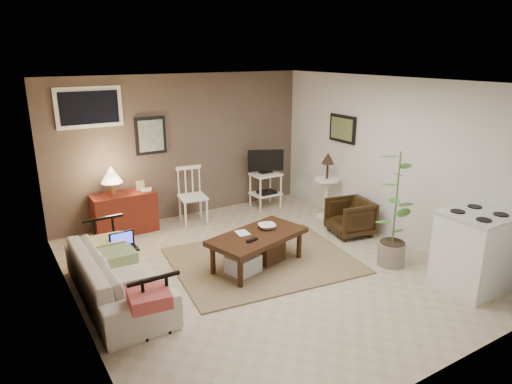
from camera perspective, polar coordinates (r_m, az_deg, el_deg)
floor at (r=6.06m, az=0.82°, el=-9.68°), size 5.00×5.00×0.00m
art_back at (r=7.53m, az=-13.02°, el=6.88°), size 0.50×0.03×0.60m
art_right at (r=7.70m, az=10.76°, el=7.78°), size 0.03×0.60×0.45m
window at (r=7.22m, az=-20.14°, el=9.88°), size 0.96×0.03×0.60m
rug at (r=6.29m, az=0.85°, el=-8.52°), size 2.58×2.17×0.02m
coffee_table at (r=6.02m, az=0.14°, el=-6.99°), size 1.43×0.98×0.49m
sofa at (r=5.49m, az=-17.08°, el=-8.98°), size 0.58×1.99×0.78m
sofa_pillows at (r=5.26m, az=-15.99°, el=-9.00°), size 0.38×1.89×0.13m
sofa_end_rails at (r=5.54m, az=-15.87°, el=-9.26°), size 0.54×1.99×0.67m
laptop at (r=5.79m, az=-16.25°, el=-6.27°), size 0.31×0.22×0.21m
red_console at (r=7.40m, az=-16.24°, el=-2.10°), size 0.96×0.43×1.11m
spindle_chair at (r=7.60m, az=-7.95°, el=-0.63°), size 0.48×0.48×0.93m
tv_stand at (r=8.22m, az=1.24°, el=1.85°), size 0.60×0.41×1.07m
side_table at (r=7.77m, az=8.87°, el=1.79°), size 0.43×0.43×1.14m
armchair at (r=7.21m, az=11.69°, el=-2.90°), size 0.67×0.70×0.62m
potted_plant at (r=6.15m, az=17.08°, el=-1.63°), size 0.39×0.39×1.57m
stove at (r=6.02m, az=25.53°, el=-6.67°), size 0.74×0.69×0.96m
bowl at (r=6.10m, az=1.39°, el=-3.54°), size 0.24×0.12×0.23m
book_table at (r=5.89m, az=-2.41°, el=-4.43°), size 0.15×0.04×0.21m
book_console at (r=7.38m, az=-14.23°, el=0.99°), size 0.16×0.08×0.22m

